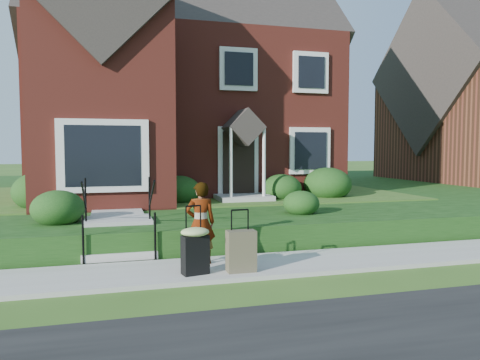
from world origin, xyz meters
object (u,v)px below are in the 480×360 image
object	(u,v)px
woman	(201,223)
suitcase_black	(195,248)
front_steps	(119,231)
suitcase_olive	(241,251)

from	to	relation	value
woman	suitcase_black	size ratio (longest dim) A/B	1.30
woman	suitcase_black	xyz separation A→B (m)	(-0.22, -0.68, -0.30)
front_steps	suitcase_black	world-z (taller)	front_steps
front_steps	suitcase_black	xyz separation A→B (m)	(1.20, -2.23, 0.05)
front_steps	suitcase_olive	distance (m)	3.02
front_steps	suitcase_black	distance (m)	2.53
suitcase_black	suitcase_olive	size ratio (longest dim) A/B	1.09
front_steps	suitcase_olive	size ratio (longest dim) A/B	1.89
suitcase_black	front_steps	bearing A→B (deg)	105.98
front_steps	woman	world-z (taller)	woman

